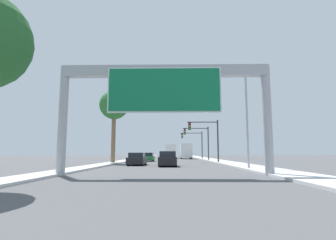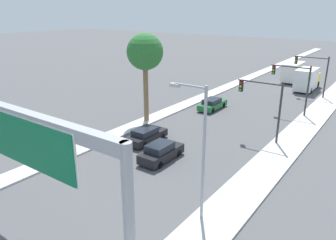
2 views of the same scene
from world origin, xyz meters
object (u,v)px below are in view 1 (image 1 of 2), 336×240
(sign_gantry, at_px, (164,91))
(truck_box_primary, at_px, (186,151))
(traffic_light_mid_block, at_px, (200,137))
(traffic_light_far_intersection, at_px, (195,140))
(traffic_light_near_intersection, at_px, (208,134))
(car_far_center, at_px, (148,157))
(truck_box_secondary, at_px, (171,151))
(car_mid_left, at_px, (137,159))
(street_lamp_right, at_px, (243,112))
(car_far_right, at_px, (168,159))
(palm_tree_background, at_px, (114,106))

(sign_gantry, height_order, truck_box_primary, sign_gantry)
(traffic_light_mid_block, relative_size, traffic_light_far_intersection, 1.02)
(traffic_light_near_intersection, bearing_deg, car_far_center, 144.19)
(truck_box_primary, bearing_deg, car_far_center, -111.88)
(traffic_light_mid_block, bearing_deg, truck_box_secondary, 105.19)
(car_far_center, relative_size, car_mid_left, 1.06)
(truck_box_secondary, distance_m, street_lamp_right, 44.11)
(traffic_light_near_intersection, relative_size, traffic_light_mid_block, 0.99)
(sign_gantry, relative_size, traffic_light_near_intersection, 2.27)
(truck_box_primary, xyz_separation_m, traffic_light_mid_block, (1.76, -13.81, 2.33))
(car_far_center, distance_m, truck_box_secondary, 23.29)
(car_far_right, bearing_deg, sign_gantry, -90.00)
(traffic_light_far_intersection, bearing_deg, traffic_light_mid_block, -89.66)
(sign_gantry, bearing_deg, truck_box_secondary, 90.00)
(sign_gantry, relative_size, car_mid_left, 3.04)
(truck_box_secondary, relative_size, street_lamp_right, 0.96)
(car_far_center, xyz_separation_m, truck_box_primary, (7.00, 17.43, 1.07))
(sign_gantry, xyz_separation_m, car_far_center, (-3.50, 26.49, -4.61))
(car_mid_left, height_order, street_lamp_right, street_lamp_right)
(palm_tree_background, height_order, street_lamp_right, palm_tree_background)
(truck_box_primary, relative_size, traffic_light_near_intersection, 1.18)
(truck_box_primary, bearing_deg, traffic_light_far_intersection, -65.92)
(sign_gantry, bearing_deg, traffic_light_far_intersection, 82.61)
(traffic_light_far_intersection, bearing_deg, car_far_center, -122.59)
(street_lamp_right, bearing_deg, traffic_light_near_intersection, 94.89)
(car_mid_left, bearing_deg, traffic_light_mid_block, 62.36)
(sign_gantry, bearing_deg, car_far_center, 97.53)
(palm_tree_background, bearing_deg, sign_gantry, -67.97)
(sign_gantry, distance_m, car_mid_left, 14.57)
(car_mid_left, height_order, traffic_light_far_intersection, traffic_light_far_intersection)
(sign_gantry, xyz_separation_m, traffic_light_mid_block, (5.26, 30.11, -1.21))
(car_mid_left, bearing_deg, street_lamp_right, -36.27)
(sign_gantry, distance_m, truck_box_secondary, 49.63)
(car_far_center, bearing_deg, traffic_light_far_intersection, 57.41)
(sign_gantry, height_order, traffic_light_mid_block, sign_gantry)
(sign_gantry, xyz_separation_m, truck_box_primary, (3.50, 43.92, -3.54))
(car_far_right, height_order, car_mid_left, car_far_right)
(truck_box_secondary, height_order, traffic_light_mid_block, traffic_light_mid_block)
(traffic_light_mid_block, bearing_deg, traffic_light_far_intersection, 90.34)
(car_mid_left, distance_m, traffic_light_mid_block, 19.19)
(car_far_center, bearing_deg, car_mid_left, -90.00)
(car_far_right, relative_size, traffic_light_near_intersection, 0.72)
(truck_box_primary, xyz_separation_m, traffic_light_near_intersection, (1.85, -23.81, 2.28))
(palm_tree_background, bearing_deg, truck_box_primary, 67.29)
(truck_box_secondary, xyz_separation_m, palm_tree_background, (-7.31, -31.42, 5.93))
(car_mid_left, xyz_separation_m, traffic_light_mid_block, (8.76, 16.74, 3.39))
(car_far_center, bearing_deg, traffic_light_near_intersection, -35.81)
(traffic_light_near_intersection, height_order, street_lamp_right, street_lamp_right)
(street_lamp_right, bearing_deg, sign_gantry, -137.60)
(sign_gantry, height_order, street_lamp_right, street_lamp_right)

